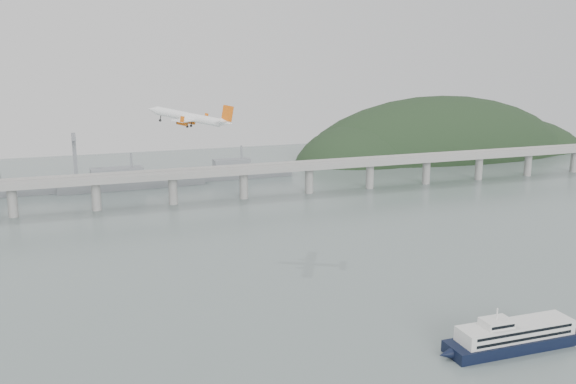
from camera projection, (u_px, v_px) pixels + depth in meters
name	position (u px, v px, depth m)	size (l,w,h in m)	color
ground	(336.00, 308.00, 242.48)	(900.00, 900.00, 0.00)	slate
bridge	(214.00, 176.00, 421.61)	(800.00, 22.00, 23.90)	gray
headland	(450.00, 171.00, 646.99)	(365.00, 155.00, 156.00)	black
ferry	(515.00, 336.00, 208.30)	(82.88, 15.19, 15.64)	black
airliner	(190.00, 117.00, 288.79)	(38.65, 36.46, 11.19)	white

